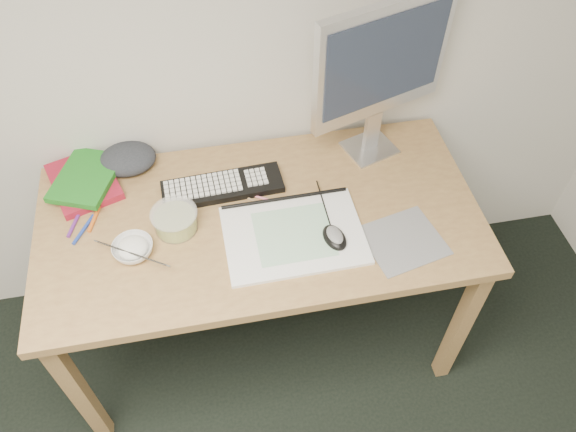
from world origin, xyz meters
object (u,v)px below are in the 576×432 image
object	(u,v)px
sketchpad	(294,235)
rice_bowl	(133,249)
keyboard	(223,187)
monitor	(382,65)
desk	(261,232)

from	to	relation	value
sketchpad	rice_bowl	size ratio (longest dim) A/B	3.48
keyboard	rice_bowl	distance (m)	0.36
monitor	keyboard	bearing A→B (deg)	172.17
desk	sketchpad	xyz separation A→B (m)	(0.09, -0.10, 0.09)
keyboard	rice_bowl	world-z (taller)	rice_bowl
rice_bowl	desk	bearing A→B (deg)	10.41
monitor	rice_bowl	distance (m)	0.93
rice_bowl	sketchpad	bearing A→B (deg)	-3.27
monitor	sketchpad	bearing A→B (deg)	-153.49
sketchpad	rice_bowl	xyz separation A→B (m)	(-0.48, 0.03, 0.01)
desk	rice_bowl	distance (m)	0.41
desk	keyboard	xyz separation A→B (m)	(-0.10, 0.14, 0.09)
keyboard	desk	bearing A→B (deg)	-56.57
rice_bowl	monitor	bearing A→B (deg)	20.59
desk	rice_bowl	size ratio (longest dim) A/B	11.47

